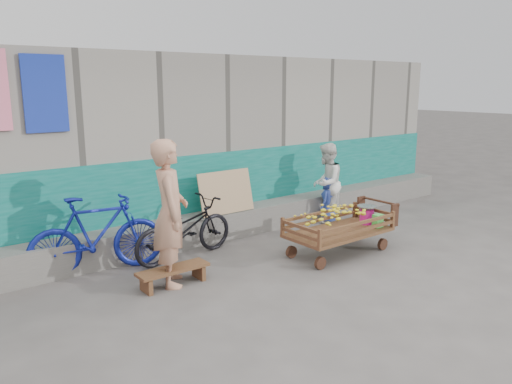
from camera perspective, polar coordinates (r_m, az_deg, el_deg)
ground at (r=6.54m, az=5.74°, el=-10.52°), size 80.00×80.00×0.00m
building_wall at (r=9.44m, az=-11.36°, el=5.57°), size 12.00×3.50×3.00m
banana_cart at (r=7.56m, az=9.33°, el=-3.32°), size 1.79×0.82×0.76m
bench at (r=6.52m, az=-9.44°, el=-9.06°), size 0.94×0.28×0.24m
vendor_man at (r=6.36m, az=-9.78°, el=-2.40°), size 0.70×0.81×1.87m
woman at (r=9.30m, az=8.04°, el=1.04°), size 0.90×0.84×1.47m
child at (r=9.31m, az=8.32°, el=-0.87°), size 0.49×0.39×0.86m
bicycle_dark at (r=7.40m, az=-8.21°, el=-4.21°), size 1.75×0.79×0.89m
bicycle_blue at (r=7.06m, az=-17.69°, el=-4.66°), size 1.86×0.84×1.08m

